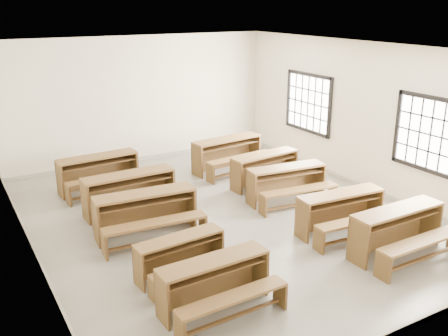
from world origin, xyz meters
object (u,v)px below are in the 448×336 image
desk_set_3 (130,191)px  desk_set_8 (266,168)px  desk_set_1 (181,254)px  desk_set_9 (228,152)px  desk_set_0 (216,281)px  desk_set_6 (342,210)px  desk_set_7 (288,181)px  desk_set_4 (99,171)px  desk_set_5 (399,228)px  desk_set_2 (146,211)px

desk_set_3 → desk_set_8: 3.17m
desk_set_1 → desk_set_9: size_ratio=0.77×
desk_set_0 → desk_set_9: bearing=56.0°
desk_set_6 → desk_set_0: bearing=-158.9°
desk_set_1 → desk_set_9: bearing=47.0°
desk_set_7 → desk_set_4: bearing=147.4°
desk_set_1 → desk_set_9: (3.16, 3.96, 0.11)m
desk_set_0 → desk_set_9: (3.12, 4.95, 0.06)m
desk_set_7 → desk_set_8: 1.00m
desk_set_1 → desk_set_0: bearing=-92.0°
desk_set_9 → desk_set_1: bearing=-134.5°
desk_set_0 → desk_set_3: bearing=86.3°
desk_set_5 → desk_set_7: 2.76m
desk_set_0 → desk_set_2: size_ratio=0.86×
desk_set_0 → desk_set_2: desk_set_2 is taller
desk_set_8 → desk_set_5: bearing=-95.0°
desk_set_3 → desk_set_6: bearing=-44.1°
desk_set_9 → desk_set_2: bearing=-148.1°
desk_set_2 → desk_set_3: size_ratio=1.02×
desk_set_2 → desk_set_7: (3.14, 0.05, -0.03)m
desk_set_0 → desk_set_2: 2.55m
desk_set_8 → desk_set_9: 1.38m
desk_set_5 → desk_set_6: size_ratio=1.02×
desk_set_2 → desk_set_8: (3.27, 1.03, -0.03)m
desk_set_0 → desk_set_2: (0.02, 2.55, 0.06)m
desk_set_2 → desk_set_5: (3.33, -2.70, -0.01)m
desk_set_7 → desk_set_9: 2.36m
desk_set_4 → desk_set_6: size_ratio=1.04×
desk_set_2 → desk_set_4: size_ratio=1.03×
desk_set_3 → desk_set_4: desk_set_3 is taller
desk_set_0 → desk_set_7: (3.16, 2.59, 0.03)m
desk_set_0 → desk_set_1: size_ratio=1.10×
desk_set_2 → desk_set_8: 3.43m
desk_set_1 → desk_set_7: desk_set_7 is taller
desk_set_1 → desk_set_9: desk_set_9 is taller
desk_set_1 → desk_set_7: bearing=22.2°
desk_set_0 → desk_set_1: desk_set_0 is taller
desk_set_9 → desk_set_8: bearing=-88.5°
desk_set_5 → desk_set_2: bearing=140.6°
desk_set_2 → desk_set_5: desk_set_2 is taller
desk_set_4 → desk_set_0: bearing=-93.1°
desk_set_1 → desk_set_7: (3.20, 1.60, 0.07)m
desk_set_8 → desk_set_9: (-0.18, 1.37, 0.04)m
desk_set_1 → desk_set_7: 3.58m
desk_set_1 → desk_set_2: size_ratio=0.78×
desk_set_2 → desk_set_6: size_ratio=1.08×
desk_set_4 → desk_set_9: bearing=-7.8°
desk_set_2 → desk_set_3: bearing=89.1°
desk_set_1 → desk_set_3: 2.67m
desk_set_5 → desk_set_9: desk_set_9 is taller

